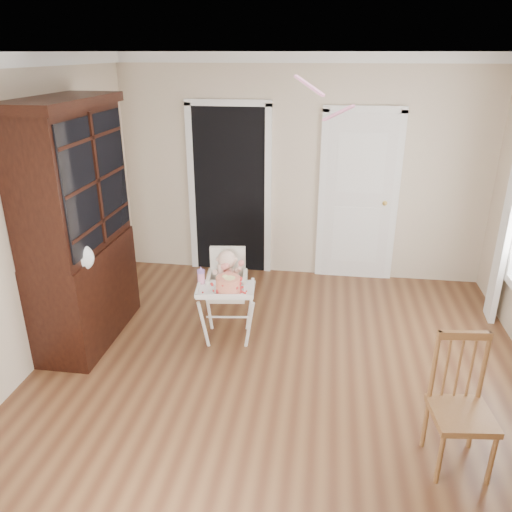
# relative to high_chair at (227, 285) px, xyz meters

# --- Properties ---
(floor) EXTENTS (5.00, 5.00, 0.00)m
(floor) POSITION_rel_high_chair_xyz_m (0.59, -0.76, -0.59)
(floor) COLOR #502E1B
(floor) RESTS_ON ground
(ceiling) EXTENTS (5.00, 5.00, 0.00)m
(ceiling) POSITION_rel_high_chair_xyz_m (0.59, -0.76, 2.11)
(ceiling) COLOR white
(ceiling) RESTS_ON wall_back
(wall_back) EXTENTS (4.50, 0.00, 4.50)m
(wall_back) POSITION_rel_high_chair_xyz_m (0.59, 1.74, 0.76)
(wall_back) COLOR beige
(wall_back) RESTS_ON floor
(wall_left) EXTENTS (0.00, 5.00, 5.00)m
(wall_left) POSITION_rel_high_chair_xyz_m (-1.66, -0.76, 0.76)
(wall_left) COLOR beige
(wall_left) RESTS_ON floor
(crown_molding) EXTENTS (4.50, 5.00, 0.12)m
(crown_molding) POSITION_rel_high_chair_xyz_m (0.59, -0.76, 2.05)
(crown_molding) COLOR white
(crown_molding) RESTS_ON ceiling
(doorway) EXTENTS (1.06, 0.05, 2.22)m
(doorway) POSITION_rel_high_chair_xyz_m (-0.31, 1.72, 0.52)
(doorway) COLOR black
(doorway) RESTS_ON wall_back
(closet_door) EXTENTS (0.96, 0.09, 2.13)m
(closet_door) POSITION_rel_high_chair_xyz_m (1.29, 1.72, 0.44)
(closet_door) COLOR white
(closet_door) RESTS_ON wall_back
(high_chair) EXTENTS (0.61, 0.73, 0.95)m
(high_chair) POSITION_rel_high_chair_xyz_m (0.00, 0.00, 0.00)
(high_chair) COLOR white
(high_chair) RESTS_ON floor
(baby) EXTENTS (0.29, 0.22, 0.42)m
(baby) POSITION_rel_high_chair_xyz_m (-0.00, 0.02, 0.14)
(baby) COLOR beige
(baby) RESTS_ON high_chair
(cake) EXTENTS (0.29, 0.29, 0.14)m
(cake) POSITION_rel_high_chair_xyz_m (0.06, -0.25, 0.14)
(cake) COLOR silver
(cake) RESTS_ON high_chair
(sippy_cup) EXTENTS (0.07, 0.07, 0.17)m
(sippy_cup) POSITION_rel_high_chair_xyz_m (-0.22, -0.14, 0.15)
(sippy_cup) COLOR pink
(sippy_cup) RESTS_ON high_chair
(china_cabinet) EXTENTS (0.62, 1.39, 2.34)m
(china_cabinet) POSITION_rel_high_chair_xyz_m (-1.39, -0.16, 0.59)
(china_cabinet) COLOR black
(china_cabinet) RESTS_ON floor
(dining_chair) EXTENTS (0.44, 0.44, 0.97)m
(dining_chair) POSITION_rel_high_chair_xyz_m (1.90, -1.39, -0.13)
(dining_chair) COLOR brown
(dining_chair) RESTS_ON floor
(streamer) EXTENTS (0.28, 0.43, 0.15)m
(streamer) POSITION_rel_high_chair_xyz_m (0.72, 0.11, 1.85)
(streamer) COLOR pink
(streamer) RESTS_ON ceiling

